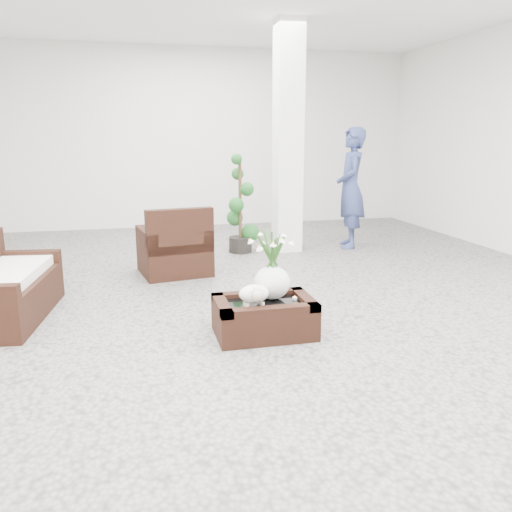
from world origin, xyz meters
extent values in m
plane|color=gray|center=(0.00, 0.00, 0.00)|extent=(11.00, 11.00, 0.00)
cube|color=white|center=(1.20, 2.80, 1.75)|extent=(0.40, 0.40, 3.50)
cube|color=black|center=(-0.06, -0.68, 0.16)|extent=(0.90, 0.60, 0.31)
ellipsoid|color=white|center=(-0.18, -0.78, 0.42)|extent=(0.28, 0.23, 0.21)
cylinder|color=white|center=(0.24, -0.66, 0.33)|extent=(0.04, 0.04, 0.03)
cube|color=black|center=(-0.69, 1.76, 0.46)|extent=(0.99, 0.96, 0.92)
cube|color=black|center=(-2.48, 0.36, 0.41)|extent=(0.91, 1.60, 0.81)
imported|color=navy|center=(2.27, 2.79, 0.97)|extent=(0.64, 0.81, 1.95)
camera|label=1|loc=(-1.19, -5.08, 1.81)|focal=36.31mm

